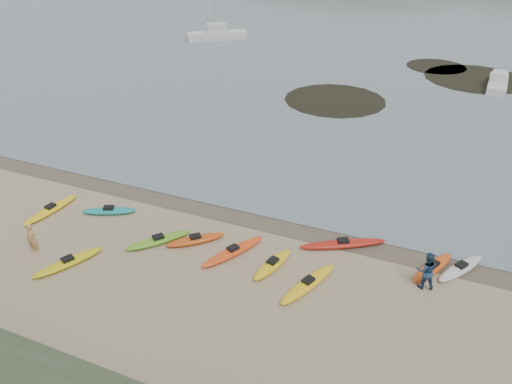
% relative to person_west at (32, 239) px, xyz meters
% --- Properties ---
extents(ground, '(600.00, 600.00, 0.00)m').
position_rel_person_west_xyz_m(ground, '(8.92, 7.63, -0.83)').
color(ground, tan).
rests_on(ground, ground).
extents(wet_sand, '(60.00, 60.00, 0.00)m').
position_rel_person_west_xyz_m(wet_sand, '(8.92, 7.33, -0.82)').
color(wet_sand, brown).
rests_on(wet_sand, ground).
extents(kayaks, '(23.62, 10.35, 0.34)m').
position_rel_person_west_xyz_m(kayaks, '(9.18, 4.08, -0.66)').
color(kayaks, '#65A921').
rests_on(kayaks, ground).
extents(person_west, '(0.62, 0.41, 1.65)m').
position_rel_person_west_xyz_m(person_west, '(0.00, 0.00, 0.00)').
color(person_west, tan).
rests_on(person_west, ground).
extents(person_east, '(1.08, 0.94, 1.89)m').
position_rel_person_west_xyz_m(person_east, '(18.41, 4.95, 0.12)').
color(person_east, navy).
rests_on(person_east, ground).
extents(kelp_mats, '(21.10, 22.62, 0.04)m').
position_rel_person_west_xyz_m(kelp_mats, '(14.45, 36.26, -0.80)').
color(kelp_mats, black).
rests_on(kelp_mats, water).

